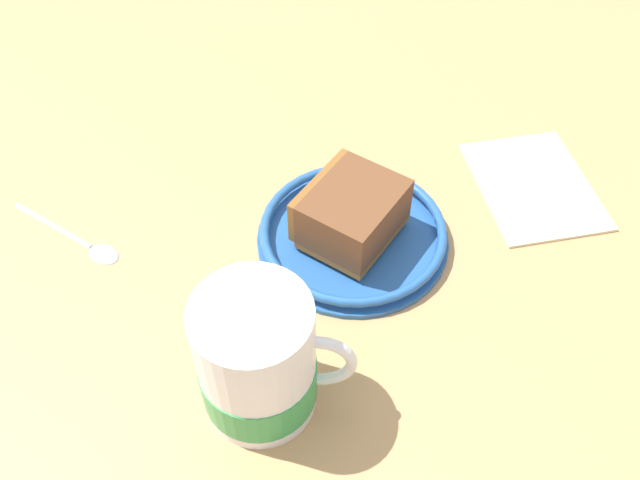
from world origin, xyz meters
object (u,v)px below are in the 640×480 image
object	(u,v)px
small_plate	(353,234)
folded_napkin	(534,185)
cake_slice	(351,213)
tea_mug	(258,363)
teaspoon	(86,242)

from	to	relation	value
small_plate	folded_napkin	bearing A→B (deg)	-161.87
cake_slice	tea_mug	xyz separation A→B (cm)	(7.56, 14.88, 1.49)
tea_mug	folded_napkin	world-z (taller)	tea_mug
cake_slice	folded_napkin	distance (cm)	18.81
small_plate	tea_mug	world-z (taller)	tea_mug
cake_slice	tea_mug	distance (cm)	16.76
teaspoon	folded_napkin	world-z (taller)	teaspoon
cake_slice	teaspoon	size ratio (longest dim) A/B	1.01
folded_napkin	cake_slice	bearing A→B (deg)	17.46
small_plate	teaspoon	world-z (taller)	small_plate
tea_mug	small_plate	bearing A→B (deg)	-117.83
cake_slice	teaspoon	xyz separation A→B (cm)	(22.90, -0.49, -3.05)
small_plate	folded_napkin	distance (cm)	18.41
teaspoon	folded_napkin	xyz separation A→B (cm)	(-40.60, -5.08, -0.05)
small_plate	teaspoon	xyz separation A→B (cm)	(23.11, -0.65, -0.54)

